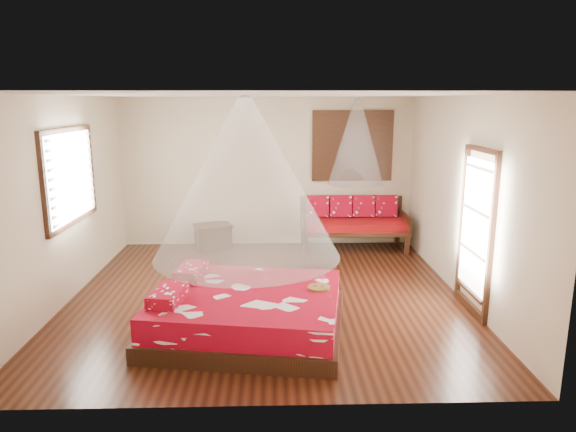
# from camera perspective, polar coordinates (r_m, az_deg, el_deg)

# --- Properties ---
(room) EXTENTS (5.54, 5.54, 2.84)m
(room) POSITION_cam_1_polar(r_m,az_deg,el_deg) (7.07, -2.49, 1.87)
(room) COLOR black
(room) RESTS_ON ground
(bed) EXTENTS (2.49, 2.32, 0.65)m
(bed) POSITION_cam_1_polar(r_m,az_deg,el_deg) (6.29, -4.59, -10.50)
(bed) COLOR black
(bed) RESTS_ON floor
(daybed) EXTENTS (1.96, 0.87, 0.98)m
(daybed) POSITION_cam_1_polar(r_m,az_deg,el_deg) (9.70, 7.24, -0.56)
(daybed) COLOR black
(daybed) RESTS_ON floor
(storage_chest) EXTENTS (0.79, 0.68, 0.46)m
(storage_chest) POSITION_cam_1_polar(r_m,az_deg,el_deg) (9.79, -8.34, -2.23)
(storage_chest) COLOR black
(storage_chest) RESTS_ON floor
(shutter_panel) EXTENTS (1.52, 0.06, 1.32)m
(shutter_panel) POSITION_cam_1_polar(r_m,az_deg,el_deg) (9.81, 7.18, 7.74)
(shutter_panel) COLOR black
(shutter_panel) RESTS_ON wall_back
(window_left) EXTENTS (0.10, 1.74, 1.34)m
(window_left) POSITION_cam_1_polar(r_m,az_deg,el_deg) (7.75, -23.01, 4.07)
(window_left) COLOR black
(window_left) RESTS_ON wall_left
(glazed_door) EXTENTS (0.08, 1.02, 2.16)m
(glazed_door) POSITION_cam_1_polar(r_m,az_deg,el_deg) (7.06, 20.11, -1.67)
(glazed_door) COLOR black
(glazed_door) RESTS_ON floor
(wine_tray) EXTENTS (0.28, 0.28, 0.22)m
(wine_tray) POSITION_cam_1_polar(r_m,az_deg,el_deg) (6.26, 3.45, -7.56)
(wine_tray) COLOR brown
(wine_tray) RESTS_ON bed
(mosquito_net_main) EXTENTS (2.16, 2.16, 1.80)m
(mosquito_net_main) POSITION_cam_1_polar(r_m,az_deg,el_deg) (5.85, -4.66, 4.05)
(mosquito_net_main) COLOR white
(mosquito_net_main) RESTS_ON ceiling
(mosquito_net_daybed) EXTENTS (1.00, 1.00, 1.50)m
(mosquito_net_daybed) POSITION_cam_1_polar(r_m,az_deg,el_deg) (9.34, 7.63, 8.10)
(mosquito_net_daybed) COLOR white
(mosquito_net_daybed) RESTS_ON ceiling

